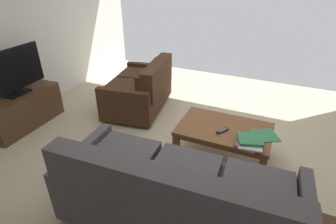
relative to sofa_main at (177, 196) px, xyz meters
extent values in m
cube|color=beige|center=(0.27, -1.07, -0.37)|extent=(5.44, 5.56, 0.01)
cube|color=white|center=(2.99, -1.07, 1.08)|extent=(0.12, 5.56, 2.88)
cylinder|color=black|center=(-0.82, -0.49, -0.33)|extent=(0.05, 0.05, 0.06)
cylinder|color=black|center=(0.87, -0.41, -0.33)|extent=(0.05, 0.05, 0.06)
cylinder|color=black|center=(0.83, 0.34, -0.33)|extent=(0.05, 0.05, 0.06)
cube|color=#4C474C|center=(0.00, -0.08, -0.12)|extent=(1.89, 0.96, 0.35)
cube|color=#4C474C|center=(-0.61, -0.13, 0.10)|extent=(0.61, 0.79, 0.10)
cube|color=#4C474C|center=(0.01, -0.10, 0.10)|extent=(0.61, 0.79, 0.10)
cube|color=#4C474C|center=(0.62, -0.07, 0.10)|extent=(0.61, 0.79, 0.10)
cube|color=#4C474C|center=(-0.02, 0.30, 0.26)|extent=(1.85, 0.27, 0.51)
cube|color=#4C474C|center=(-0.62, 0.15, 0.26)|extent=(0.56, 0.15, 0.37)
cube|color=#4C474C|center=(-0.01, 0.19, 0.26)|extent=(0.56, 0.15, 0.37)
cube|color=#4C474C|center=(0.61, 0.22, 0.26)|extent=(0.56, 0.15, 0.37)
cube|color=#4C474C|center=(0.98, -0.03, -0.05)|extent=(0.14, 0.87, 0.51)
cylinder|color=black|center=(1.80, -2.20, -0.33)|extent=(0.06, 0.06, 0.06)
cylinder|color=black|center=(1.66, -1.33, -0.33)|extent=(0.06, 0.06, 0.06)
cylinder|color=black|center=(1.15, -2.30, -0.33)|extent=(0.06, 0.06, 0.06)
cylinder|color=black|center=(1.01, -1.43, -0.33)|extent=(0.06, 0.06, 0.06)
cube|color=#422819|center=(1.40, -1.82, -0.12)|extent=(0.93, 1.14, 0.36)
cube|color=#422819|center=(1.46, -2.07, 0.10)|extent=(0.75, 0.58, 0.10)
cube|color=#422819|center=(1.38, -1.56, 0.10)|extent=(0.75, 0.58, 0.10)
cube|color=#422819|center=(1.08, -1.87, 0.22)|extent=(0.34, 1.05, 0.44)
cube|color=#422819|center=(1.23, -2.10, 0.22)|extent=(0.19, 0.48, 0.30)
cube|color=#422819|center=(1.15, -1.59, 0.22)|extent=(0.19, 0.48, 0.30)
cube|color=#422819|center=(1.49, -2.38, -0.05)|extent=(0.78, 0.22, 0.52)
cube|color=#422819|center=(1.32, -1.26, -0.05)|extent=(0.78, 0.22, 0.52)
cube|color=brown|center=(-0.13, -1.14, 0.03)|extent=(1.05, 0.68, 0.04)
cube|color=brown|center=(-0.13, -1.14, -0.02)|extent=(0.96, 0.61, 0.05)
cube|color=brown|center=(-0.61, -1.43, -0.18)|extent=(0.07, 0.07, 0.37)
cube|color=brown|center=(0.35, -1.43, -0.18)|extent=(0.07, 0.07, 0.37)
cube|color=brown|center=(-0.61, -0.84, -0.18)|extent=(0.07, 0.07, 0.37)
cube|color=brown|center=(0.35, -0.84, -0.18)|extent=(0.07, 0.07, 0.37)
cube|color=#4C331E|center=(2.64, -0.69, -0.11)|extent=(0.45, 1.07, 0.51)
cube|color=black|center=(2.76, -0.69, -0.11)|extent=(0.04, 0.91, 0.30)
cube|color=black|center=(2.66, -0.84, -0.11)|extent=(0.20, 0.24, 0.06)
cube|color=black|center=(2.64, -0.69, 0.15)|extent=(0.21, 0.32, 0.02)
cube|color=black|center=(2.64, -0.69, 0.19)|extent=(0.04, 0.06, 0.06)
cube|color=black|center=(2.64, -0.69, 0.48)|extent=(0.05, 0.95, 0.55)
cube|color=black|center=(2.66, -0.69, 0.48)|extent=(0.02, 0.92, 0.52)
cube|color=#996699|center=(-0.44, -0.91, 0.06)|extent=(0.28, 0.32, 0.03)
cube|color=silver|center=(-0.45, -0.91, 0.09)|extent=(0.27, 0.33, 0.02)
cube|color=#337F51|center=(-0.44, -0.92, 0.11)|extent=(0.30, 0.29, 0.03)
cube|color=black|center=(-0.13, -1.05, 0.06)|extent=(0.12, 0.16, 0.02)
cube|color=#59595B|center=(-0.13, -1.05, 0.07)|extent=(0.08, 0.11, 0.00)
cube|color=#337F51|center=(-0.57, -1.15, 0.05)|extent=(0.36, 0.35, 0.01)
camera|label=1|loc=(-0.57, 1.46, 1.68)|focal=28.14mm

